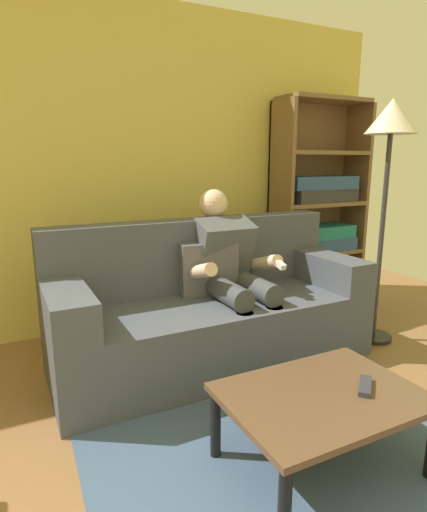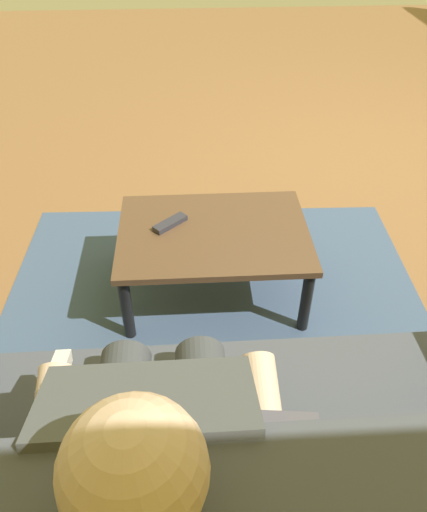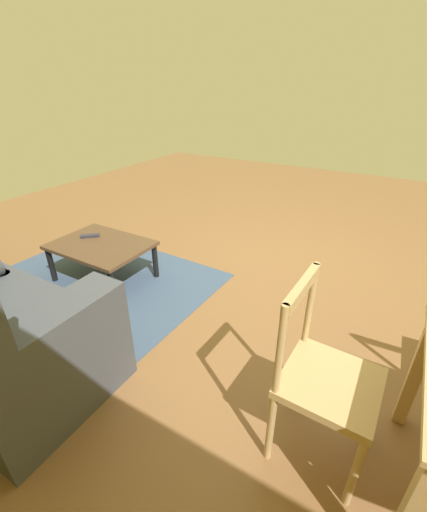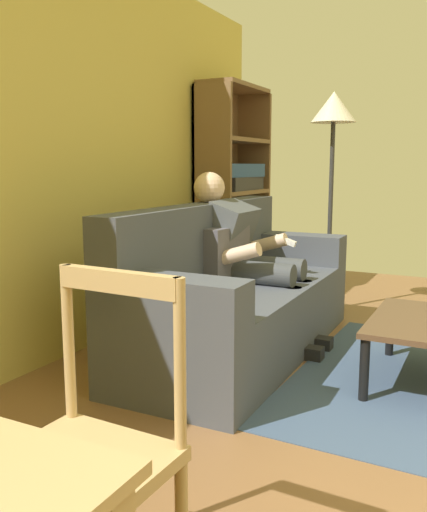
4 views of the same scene
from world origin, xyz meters
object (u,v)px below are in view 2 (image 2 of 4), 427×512
object	(u,v)px
coffee_table	(213,239)
person_lounging	(159,456)
tv_remote	(170,223)
couch	(228,502)

from	to	relation	value
coffee_table	person_lounging	bearing A→B (deg)	80.72
person_lounging	tv_remote	distance (m)	1.27
tv_remote	coffee_table	bearing A→B (deg)	32.67
person_lounging	coffee_table	xyz separation A→B (m)	(-0.20, -1.20, -0.29)
person_lounging	tv_remote	size ratio (longest dim) A/B	6.81
person_lounging	tv_remote	world-z (taller)	person_lounging
couch	person_lounging	bearing A→B (deg)	0.95
couch	coffee_table	xyz separation A→B (m)	(-0.03, -1.19, -0.03)
tv_remote	couch	bearing A→B (deg)	-34.24
couch	coffee_table	distance (m)	1.19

